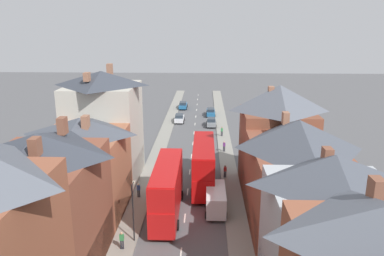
{
  "coord_description": "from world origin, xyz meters",
  "views": [
    {
      "loc": [
        1.93,
        -15.4,
        18.76
      ],
      "look_at": [
        -0.19,
        43.28,
        2.22
      ],
      "focal_mm": 35.0,
      "sensor_mm": 36.0,
      "label": 1
    }
  ],
  "objects_px": {
    "car_near_silver": "(211,112)",
    "car_parked_right_a": "(211,122)",
    "double_decker_bus_lead": "(203,164)",
    "pedestrian_far_left": "(224,146)",
    "pedestrian_mid_right": "(225,171)",
    "pedestrian_far_right": "(222,131)",
    "double_decker_bus_mid_street": "(167,189)",
    "street_lamp": "(133,208)",
    "car_parked_left_a": "(183,105)",
    "pedestrian_mid_left": "(139,190)",
    "delivery_van": "(216,199)",
    "pedestrian_near_right": "(122,240)",
    "car_near_blue": "(179,118)"
  },
  "relations": [
    {
      "from": "pedestrian_far_left",
      "to": "pedestrian_mid_left",
      "type": "bearing_deg",
      "value": -123.05
    },
    {
      "from": "car_parked_left_a",
      "to": "car_parked_right_a",
      "type": "bearing_deg",
      "value": -67.42
    },
    {
      "from": "double_decker_bus_mid_street",
      "to": "street_lamp",
      "type": "distance_m",
      "value": 5.56
    },
    {
      "from": "pedestrian_far_left",
      "to": "pedestrian_near_right",
      "type": "bearing_deg",
      "value": -111.14
    },
    {
      "from": "double_decker_bus_lead",
      "to": "pedestrian_far_right",
      "type": "distance_m",
      "value": 20.4
    },
    {
      "from": "car_parked_left_a",
      "to": "pedestrian_far_right",
      "type": "distance_m",
      "value": 23.02
    },
    {
      "from": "car_near_silver",
      "to": "pedestrian_far_right",
      "type": "bearing_deg",
      "value": -83.52
    },
    {
      "from": "pedestrian_mid_right",
      "to": "car_near_silver",
      "type": "bearing_deg",
      "value": 92.42
    },
    {
      "from": "pedestrian_mid_right",
      "to": "delivery_van",
      "type": "bearing_deg",
      "value": -99.34
    },
    {
      "from": "car_near_blue",
      "to": "pedestrian_mid_right",
      "type": "bearing_deg",
      "value": -74.48
    },
    {
      "from": "car_parked_left_a",
      "to": "street_lamp",
      "type": "distance_m",
      "value": 53.71
    },
    {
      "from": "car_near_blue",
      "to": "pedestrian_near_right",
      "type": "height_order",
      "value": "pedestrian_near_right"
    },
    {
      "from": "double_decker_bus_mid_street",
      "to": "delivery_van",
      "type": "xyz_separation_m",
      "value": [
        4.91,
        0.84,
        -1.48
      ]
    },
    {
      "from": "car_near_silver",
      "to": "car_parked_right_a",
      "type": "distance_m",
      "value": 8.25
    },
    {
      "from": "car_near_silver",
      "to": "double_decker_bus_mid_street",
      "type": "bearing_deg",
      "value": -96.67
    },
    {
      "from": "street_lamp",
      "to": "car_near_blue",
      "type": "bearing_deg",
      "value": 88.41
    },
    {
      "from": "double_decker_bus_mid_street",
      "to": "car_near_silver",
      "type": "relative_size",
      "value": 2.37
    },
    {
      "from": "pedestrian_mid_right",
      "to": "pedestrian_far_right",
      "type": "bearing_deg",
      "value": 88.99
    },
    {
      "from": "double_decker_bus_lead",
      "to": "car_parked_right_a",
      "type": "relative_size",
      "value": 2.7
    },
    {
      "from": "street_lamp",
      "to": "car_parked_right_a",
      "type": "bearing_deg",
      "value": 79.25
    },
    {
      "from": "double_decker_bus_mid_street",
      "to": "pedestrian_near_right",
      "type": "xyz_separation_m",
      "value": [
        -3.23,
        -6.45,
        -1.78
      ]
    },
    {
      "from": "delivery_van",
      "to": "pedestrian_far_right",
      "type": "xyz_separation_m",
      "value": [
        1.7,
        26.21,
        -0.3
      ]
    },
    {
      "from": "car_parked_left_a",
      "to": "pedestrian_far_left",
      "type": "height_order",
      "value": "pedestrian_far_left"
    },
    {
      "from": "car_parked_right_a",
      "to": "pedestrian_mid_right",
      "type": "relative_size",
      "value": 2.48
    },
    {
      "from": "car_parked_left_a",
      "to": "pedestrian_mid_left",
      "type": "xyz_separation_m",
      "value": [
        -2.24,
        -45.21,
        0.23
      ]
    },
    {
      "from": "pedestrian_near_right",
      "to": "car_near_blue",
      "type": "bearing_deg",
      "value": 87.42
    },
    {
      "from": "pedestrian_mid_right",
      "to": "pedestrian_far_left",
      "type": "relative_size",
      "value": 1.0
    },
    {
      "from": "car_parked_right_a",
      "to": "pedestrian_near_right",
      "type": "height_order",
      "value": "pedestrian_near_right"
    },
    {
      "from": "car_parked_left_a",
      "to": "pedestrian_far_right",
      "type": "xyz_separation_m",
      "value": [
        7.9,
        -21.62,
        0.23
      ]
    },
    {
      "from": "double_decker_bus_mid_street",
      "to": "street_lamp",
      "type": "xyz_separation_m",
      "value": [
        -2.44,
        -4.98,
        0.43
      ]
    },
    {
      "from": "pedestrian_far_left",
      "to": "pedestrian_far_right",
      "type": "relative_size",
      "value": 1.0
    },
    {
      "from": "pedestrian_far_left",
      "to": "car_near_silver",
      "type": "bearing_deg",
      "value": 94.29
    },
    {
      "from": "car_near_silver",
      "to": "pedestrian_mid_left",
      "type": "height_order",
      "value": "pedestrian_mid_left"
    },
    {
      "from": "street_lamp",
      "to": "car_parked_left_a",
      "type": "bearing_deg",
      "value": 88.77
    },
    {
      "from": "pedestrian_mid_left",
      "to": "street_lamp",
      "type": "height_order",
      "value": "street_lamp"
    },
    {
      "from": "delivery_van",
      "to": "street_lamp",
      "type": "xyz_separation_m",
      "value": [
        -7.35,
        -5.82,
        1.9
      ]
    },
    {
      "from": "pedestrian_mid_left",
      "to": "pedestrian_far_right",
      "type": "distance_m",
      "value": 25.68
    },
    {
      "from": "double_decker_bus_mid_street",
      "to": "car_parked_right_a",
      "type": "height_order",
      "value": "double_decker_bus_mid_street"
    },
    {
      "from": "car_near_blue",
      "to": "car_parked_left_a",
      "type": "distance_m",
      "value": 12.08
    },
    {
      "from": "pedestrian_far_right",
      "to": "street_lamp",
      "type": "bearing_deg",
      "value": -105.78
    },
    {
      "from": "car_near_silver",
      "to": "pedestrian_mid_right",
      "type": "relative_size",
      "value": 2.83
    },
    {
      "from": "car_parked_left_a",
      "to": "pedestrian_far_left",
      "type": "relative_size",
      "value": 2.84
    },
    {
      "from": "car_near_silver",
      "to": "car_parked_right_a",
      "type": "height_order",
      "value": "car_parked_right_a"
    },
    {
      "from": "delivery_van",
      "to": "pedestrian_far_left",
      "type": "relative_size",
      "value": 3.23
    },
    {
      "from": "car_near_blue",
      "to": "street_lamp",
      "type": "relative_size",
      "value": 0.79
    },
    {
      "from": "double_decker_bus_lead",
      "to": "pedestrian_far_left",
      "type": "height_order",
      "value": "double_decker_bus_lead"
    },
    {
      "from": "car_near_silver",
      "to": "car_parked_right_a",
      "type": "bearing_deg",
      "value": -90.0
    },
    {
      "from": "double_decker_bus_lead",
      "to": "car_parked_right_a",
      "type": "xyz_separation_m",
      "value": [
        1.31,
        26.8,
        -2.0
      ]
    },
    {
      "from": "double_decker_bus_mid_street",
      "to": "delivery_van",
      "type": "bearing_deg",
      "value": 9.66
    },
    {
      "from": "double_decker_bus_lead",
      "to": "double_decker_bus_mid_street",
      "type": "bearing_deg",
      "value": -117.4
    }
  ]
}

